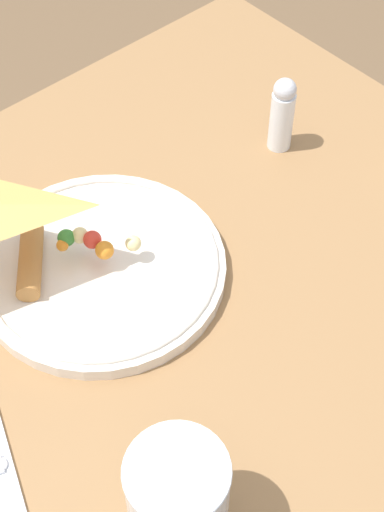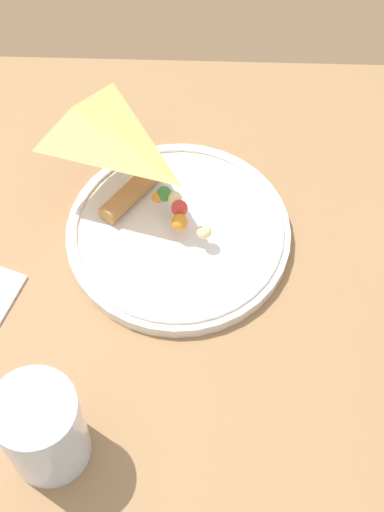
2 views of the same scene
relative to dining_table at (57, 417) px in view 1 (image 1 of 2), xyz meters
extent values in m
cube|color=olive|center=(0.00, 0.00, 0.10)|extent=(1.14, 0.67, 0.03)
cube|color=brown|center=(0.52, 0.29, -0.26)|extent=(0.06, 0.06, 0.70)
cylinder|color=silver|center=(0.11, 0.04, 0.13)|extent=(0.26, 0.26, 0.02)
torus|color=silver|center=(0.11, 0.04, 0.14)|extent=(0.24, 0.24, 0.01)
pyramid|color=#DBA351|center=(0.12, 0.04, 0.14)|extent=(0.18, 0.17, 0.02)
cylinder|color=#B77A3D|center=(0.05, 0.09, 0.15)|extent=(0.07, 0.08, 0.02)
sphere|color=#EFDB93|center=(0.14, 0.03, 0.16)|extent=(0.02, 0.02, 0.02)
sphere|color=#EFDB93|center=(0.10, 0.07, 0.16)|extent=(0.02, 0.02, 0.02)
sphere|color=orange|center=(0.08, 0.07, 0.16)|extent=(0.01, 0.01, 0.01)
sphere|color=orange|center=(0.11, 0.04, 0.16)|extent=(0.02, 0.02, 0.02)
sphere|color=#388433|center=(0.09, 0.08, 0.16)|extent=(0.02, 0.02, 0.02)
sphere|color=red|center=(0.11, 0.06, 0.16)|extent=(0.02, 0.02, 0.02)
cylinder|color=white|center=(-0.01, -0.21, 0.17)|extent=(0.08, 0.08, 0.11)
cylinder|color=#F4CC66|center=(-0.01, -0.21, 0.15)|extent=(0.07, 0.07, 0.07)
torus|color=white|center=(-0.01, -0.21, 0.23)|extent=(0.08, 0.08, 0.00)
cylinder|color=white|center=(0.39, 0.06, 0.16)|extent=(0.03, 0.03, 0.08)
sphere|color=silver|center=(0.39, 0.06, 0.20)|extent=(0.03, 0.03, 0.03)
camera|label=1|loc=(-0.15, -0.39, 0.77)|focal=55.00mm
camera|label=2|loc=(0.14, -0.46, 0.88)|focal=55.00mm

